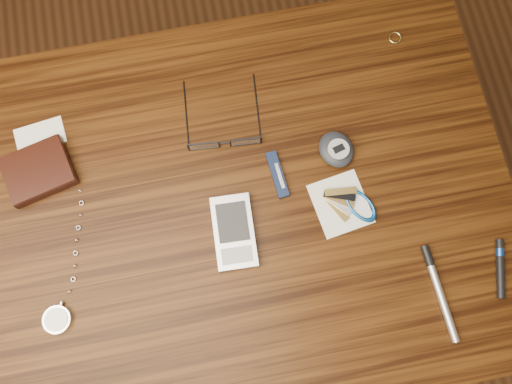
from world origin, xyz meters
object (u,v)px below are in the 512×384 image
wallet_and_card (38,170)px  notepad_keys (350,204)px  pocket_watch (58,315)px  eyeglasses (224,140)px  pda_phone (234,232)px  pedometer (336,149)px  pocket_knife (277,175)px  silver_pen (437,285)px  desk (223,219)px

wallet_and_card → notepad_keys: (0.51, -0.16, -0.01)m
pocket_watch → eyeglasses: bearing=37.1°
pda_phone → pedometer: size_ratio=1.59×
eyeglasses → pocket_knife: bearing=-44.7°
pda_phone → wallet_and_card: bearing=151.4°
pda_phone → eyeglasses: bearing=85.3°
wallet_and_card → silver_pen: bearing=-27.3°
wallet_and_card → pocket_watch: bearing=-88.5°
desk → pocket_knife: size_ratio=11.98×
eyeglasses → pocket_knife: (0.08, -0.08, -0.01)m
desk → pda_phone: 0.12m
desk → pda_phone: (0.02, -0.05, 0.11)m
eyeglasses → pocket_watch: 0.39m
notepad_keys → silver_pen: (0.11, -0.16, 0.00)m
pocket_watch → silver_pen: bearing=-6.7°
pocket_watch → pocket_knife: 0.42m
pocket_knife → wallet_and_card: bearing=168.0°
desk → eyeglasses: bearing=74.7°
pocket_knife → silver_pen: silver_pen is taller
eyeglasses → notepad_keys: 0.24m
notepad_keys → pocket_knife: (-0.11, 0.07, 0.00)m
eyeglasses → pocket_knife: 0.11m
wallet_and_card → pocket_watch: (0.01, -0.24, -0.01)m
notepad_keys → eyeglasses: bearing=141.3°
eyeglasses → wallet_and_card: bearing=178.7°
eyeglasses → notepad_keys: size_ratio=1.20×
notepad_keys → desk: bearing=170.7°
desk → pocket_watch: size_ratio=3.74×
pedometer → silver_pen: size_ratio=0.50×
pda_phone → pedometer: bearing=28.1°
desk → wallet_and_card: size_ratio=6.47×
pocket_watch → pda_phone: 0.31m
desk → pocket_watch: bearing=-156.6°
desk → pocket_watch: (-0.28, -0.12, 0.11)m
eyeglasses → pedometer: same height
desk → silver_pen: (0.32, -0.19, 0.11)m
desk → pda_phone: pda_phone is taller
desk → silver_pen: 0.39m
wallet_and_card → desk: bearing=-22.9°
desk → pocket_knife: bearing=19.2°
pedometer → pocket_knife: pedometer is taller
eyeglasses → pedometer: 0.19m
wallet_and_card → notepad_keys: bearing=-17.3°
pocket_watch → pda_phone: size_ratio=2.13×
wallet_and_card → pocket_knife: size_ratio=1.85×
pedometer → notepad_keys: 0.10m
wallet_and_card → pocket_watch: size_ratio=0.58×
pda_phone → desk: bearing=111.8°
eyeglasses → pedometer: bearing=-16.2°
wallet_and_card → pocket_knife: 0.41m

